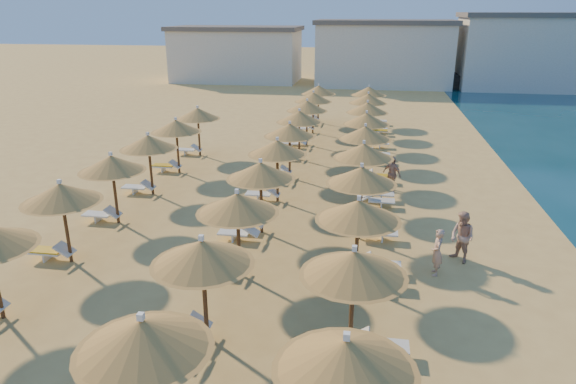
% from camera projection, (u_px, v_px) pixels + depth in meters
% --- Properties ---
extents(ground, '(220.00, 220.00, 0.00)m').
position_uv_depth(ground, '(297.00, 268.00, 17.56)').
color(ground, '#DDB461').
rests_on(ground, ground).
extents(hotel_blocks, '(49.27, 10.06, 8.10)m').
position_uv_depth(hotel_blocks, '(389.00, 53.00, 59.11)').
color(hotel_blocks, silver).
rests_on(hotel_blocks, ground).
extents(parasol_row_east, '(2.67, 41.59, 3.03)m').
position_uv_depth(parasol_row_east, '(363.00, 163.00, 20.61)').
color(parasol_row_east, brown).
rests_on(parasol_row_east, ground).
extents(parasol_row_west, '(2.67, 41.59, 3.03)m').
position_uv_depth(parasol_row_west, '(270.00, 159.00, 21.18)').
color(parasol_row_west, brown).
rests_on(parasol_row_west, ground).
extents(parasol_row_inland, '(2.67, 23.90, 3.03)m').
position_uv_depth(parasol_row_inland, '(112.00, 165.00, 20.45)').
color(parasol_row_inland, brown).
rests_on(parasol_row_inland, ground).
extents(loungers, '(12.86, 39.49, 0.66)m').
position_uv_depth(loungers, '(279.00, 213.00, 21.39)').
color(loungers, white).
rests_on(loungers, ground).
extents(beachgoer_a, '(0.39, 0.59, 1.62)m').
position_uv_depth(beachgoer_a, '(437.00, 252.00, 16.88)').
color(beachgoer_a, tan).
rests_on(beachgoer_a, ground).
extents(beachgoer_b, '(1.10, 1.13, 1.84)m').
position_uv_depth(beachgoer_b, '(462.00, 237.00, 17.72)').
color(beachgoer_b, tan).
rests_on(beachgoer_b, ground).
extents(beachgoer_c, '(1.07, 1.00, 1.78)m').
position_uv_depth(beachgoer_c, '(392.00, 174.00, 24.65)').
color(beachgoer_c, tan).
rests_on(beachgoer_c, ground).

